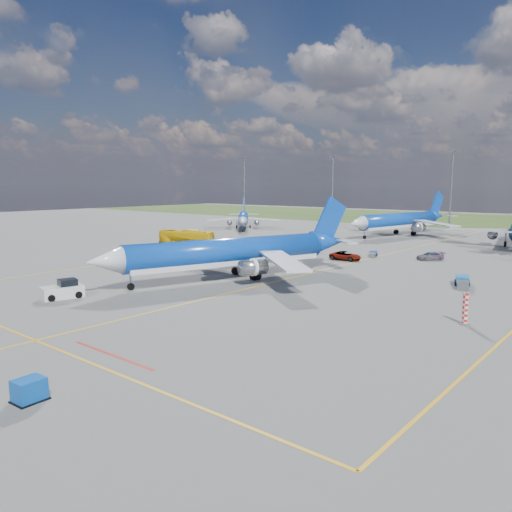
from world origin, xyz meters
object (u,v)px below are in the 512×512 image
Objects in this scene: service_car_b at (345,256)px; uld_container at (29,390)px; apron_bus at (187,238)px; main_airliner at (229,279)px; bg_jet_nw at (243,229)px; service_car_a at (231,251)px; pushback_tug at (63,290)px; baggage_tug_w at (462,282)px; baggage_tug_c at (373,254)px; service_car_c at (430,256)px; bg_jet_nnw at (398,235)px; warning_post at (465,308)px.

uld_container is at bearing -170.13° from service_car_b.
main_airliner is at bearing -138.88° from apron_bus.
bg_jet_nw is 18.74× the size of uld_container.
pushback_tug is at bearing -80.70° from service_car_a.
baggage_tug_c is at bearing 121.72° from baggage_tug_w.
main_airliner reaches higher than baggage_tug_w.
service_car_c is 1.09× the size of baggage_tug_c.
bg_jet_nw is at bearing 9.84° from apron_bus.
baggage_tug_w reaches higher than baggage_tug_c.
service_car_b is at bearing 137.08° from baggage_tug_w.
baggage_tug_w is at bearing -7.92° from service_car_a.
main_airliner is 9.61× the size of baggage_tug_c.
baggage_tug_w is (76.30, -44.84, 0.56)m from bg_jet_nw.
service_car_a is at bearing 150.27° from main_airliner.
service_car_b is 1.15× the size of service_car_c.
main_airliner is 33.12m from baggage_tug_c.
bg_jet_nnw reaches higher than service_car_c.
baggage_tug_c is (-26.87, 34.99, -1.06)m from warning_post.
uld_container is 0.31× the size of baggage_tug_w.
service_car_b is (-13.54, 61.67, 0.07)m from uld_container.
warning_post is 103.14m from bg_jet_nw.
pushback_tug is 1.37× the size of service_car_c.
uld_container is 63.14m from service_car_b.
baggage_tug_c is at bearing 99.62° from main_airliner.
service_car_b is 1.26× the size of baggage_tug_c.
bg_jet_nnw is 10.45× the size of service_car_a.
bg_jet_nnw is (43.05, 10.74, 0.00)m from bg_jet_nw.
service_car_c is at bearing -7.98° from baggage_tug_c.
apron_bus is at bearing -105.72° from bg_jet_nw.
service_car_c is (21.72, -35.97, 0.68)m from bg_jet_nnw.
apron_bus is 2.27× the size of service_car_b.
uld_container reaches higher than service_car_c.
uld_container is 0.43× the size of service_car_a.
service_car_a is at bearing 117.49° from pushback_tug.
warning_post is 1.75× the size of uld_container.
baggage_tug_c is (12.12, -38.25, 0.44)m from bg_jet_nnw.
bg_jet_nw is at bearing -156.00° from bg_jet_nnw.
baggage_tug_c is (5.18, 32.71, 0.44)m from main_airliner.
warning_post reaches higher than service_car_b.
pushback_tug reaches higher than service_car_c.
service_car_c is at bearing 101.53° from baggage_tug_w.
uld_container is at bearing -67.32° from bg_jet_nnw.
main_airliner reaches higher than uld_container.
warning_post is 0.64× the size of service_car_c.
pushback_tug is 1.49× the size of baggage_tug_c.
bg_jet_nnw reaches higher than baggage_tug_w.
uld_container is (24.13, -107.16, 0.69)m from bg_jet_nnw.
apron_bus is at bearing 175.14° from baggage_tug_c.
service_car_c is at bearing 85.71° from main_airliner.
apron_bus reaches higher than uld_container.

